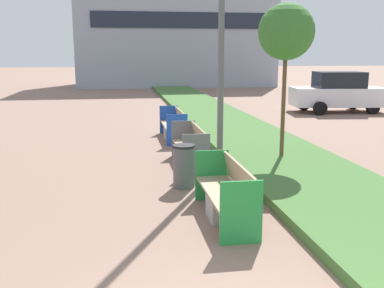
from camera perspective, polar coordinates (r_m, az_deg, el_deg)
planter_grass_strip at (r=15.76m, az=5.42°, el=1.92°), size 2.80×120.00×0.18m
building_backdrop at (r=38.97m, az=-2.28°, el=14.38°), size 15.90×7.51×9.37m
bench_green_frame at (r=7.42m, az=4.42°, el=-6.78°), size 0.65×2.08×0.94m
bench_grey_frame at (r=10.96m, az=-0.16°, el=-0.76°), size 0.65×2.05×0.94m
bench_blue_frame at (r=14.29m, az=-2.32°, el=2.13°), size 0.65×2.24×0.94m
litter_bin at (r=9.09m, az=-1.06°, el=-2.83°), size 0.45×0.45×0.88m
sapling_tree_near at (r=11.14m, az=11.89°, el=13.68°), size 1.34×1.34×3.85m
parked_car_distant at (r=21.90m, az=18.06°, el=6.25°), size 4.39×2.27×1.86m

